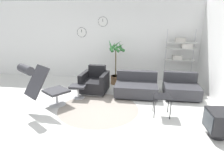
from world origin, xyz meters
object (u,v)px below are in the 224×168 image
object	(u,v)px
side_table	(162,98)
shelf_unit	(181,49)
ottoman	(78,89)
potted_plant	(116,65)
couch_second	(181,89)
armchair_red	(95,83)
couch_low	(136,87)
crt_television	(219,123)
lounge_chair	(41,83)

from	to	relation	value
side_table	shelf_unit	size ratio (longest dim) A/B	0.27
ottoman	potted_plant	world-z (taller)	potted_plant
couch_second	shelf_unit	distance (m)	1.65
couch_second	shelf_unit	bearing A→B (deg)	-95.63
armchair_red	couch_second	world-z (taller)	armchair_red
couch_second	couch_low	bearing A→B (deg)	3.44
crt_television	shelf_unit	world-z (taller)	shelf_unit
couch_second	crt_television	xyz separation A→B (m)	(0.29, -2.11, 0.06)
ottoman	potted_plant	distance (m)	1.76
ottoman	side_table	distance (m)	2.42
side_table	ottoman	bearing A→B (deg)	160.40
armchair_red	couch_second	distance (m)	2.59
crt_television	ottoman	bearing A→B (deg)	60.01
couch_low	couch_second	bearing A→B (deg)	-176.56
lounge_chair	potted_plant	bearing A→B (deg)	92.94
lounge_chair	potted_plant	world-z (taller)	potted_plant
potted_plant	armchair_red	bearing A→B (deg)	-121.43
couch_second	potted_plant	world-z (taller)	potted_plant
lounge_chair	couch_second	xyz separation A→B (m)	(3.62, 1.36, -0.47)
couch_low	crt_television	world-z (taller)	couch_low
armchair_red	crt_television	size ratio (longest dim) A/B	1.62
side_table	crt_television	xyz separation A→B (m)	(0.99, -0.79, -0.12)
armchair_red	side_table	size ratio (longest dim) A/B	1.80
ottoman	crt_television	size ratio (longest dim) A/B	0.81
lounge_chair	ottoman	size ratio (longest dim) A/B	2.71
lounge_chair	crt_television	bearing A→B (deg)	26.79
couch_second	potted_plant	distance (m)	2.28
side_table	couch_second	bearing A→B (deg)	62.29
shelf_unit	ottoman	bearing A→B (deg)	-149.66
armchair_red	shelf_unit	distance (m)	3.17
lounge_chair	ottoman	xyz separation A→B (m)	(0.65, 0.85, -0.43)
potted_plant	shelf_unit	distance (m)	2.30
side_table	shelf_unit	distance (m)	2.89
couch_low	crt_television	size ratio (longest dim) A/B	2.30
lounge_chair	armchair_red	xyz separation A→B (m)	(1.04, 1.39, -0.41)
potted_plant	couch_low	bearing A→B (deg)	-53.32
lounge_chair	armchair_red	size ratio (longest dim) A/B	1.36
armchair_red	side_table	distance (m)	2.33
lounge_chair	side_table	size ratio (longest dim) A/B	2.44
couch_low	side_table	size ratio (longest dim) A/B	2.54
lounge_chair	couch_low	world-z (taller)	lounge_chair
couch_low	shelf_unit	distance (m)	2.23
ottoman	shelf_unit	size ratio (longest dim) A/B	0.24
lounge_chair	armchair_red	world-z (taller)	lounge_chair
potted_plant	couch_second	bearing A→B (deg)	-24.63
side_table	couch_low	bearing A→B (deg)	115.84
lounge_chair	couch_low	bearing A→B (deg)	67.07
crt_television	couch_low	bearing A→B (deg)	33.99
ottoman	lounge_chair	bearing A→B (deg)	-127.63
couch_low	crt_television	bearing A→B (deg)	129.24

